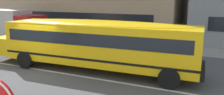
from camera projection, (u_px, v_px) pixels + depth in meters
The scene contains 5 objects.
ground_plane at pixel (40, 70), 12.62m from camera, with size 400.00×400.00×0.00m, color #4C4C4F.
sidewalk_far at pixel (106, 43), 20.06m from camera, with size 120.00×3.00×0.01m, color gray.
lane_centreline at pixel (40, 70), 12.62m from camera, with size 110.00×0.16×0.01m, color silver.
school_bus at pixel (94, 41), 12.27m from camera, with size 12.34×2.99×2.74m.
box_truck at pixel (13, 24), 20.75m from camera, with size 6.09×2.58×2.82m.
Camera 1 is at (8.60, -9.36, 3.91)m, focal length 36.56 mm.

